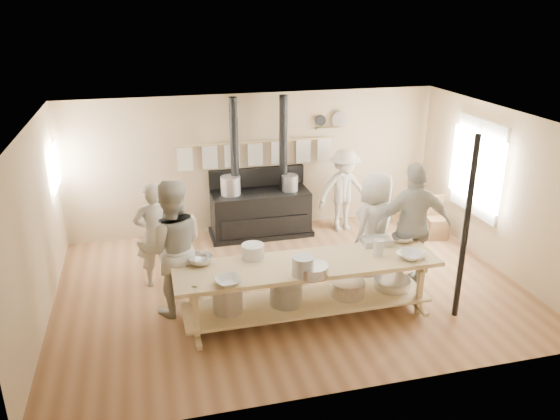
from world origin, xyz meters
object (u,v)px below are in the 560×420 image
Objects in this scene: cook_right at (414,226)px; roasting_pan at (377,241)px; cook_far_left at (154,234)px; cook_by_window at (344,190)px; chair at (436,226)px; stove at (260,208)px; cook_center at (375,227)px; cook_left at (172,248)px; prep_table at (307,284)px.

roasting_pan is (-0.67, -0.18, -0.09)m from cook_right.
cook_far_left is at bearing 159.04° from roasting_pan.
cook_by_window is at bearing 80.05° from roasting_pan.
cook_by_window is 2.05× the size of chair.
cook_center is at bearing -57.74° from stove.
cook_far_left is at bearing -39.85° from cook_center.
stove reaches higher than cook_right.
cook_left is at bearing -125.98° from stove.
prep_table is 1.95m from cook_right.
cook_right is 4.72× the size of roasting_pan.
cook_far_left is at bearing -142.69° from stove.
roasting_pan is at bearing -104.93° from cook_by_window.
cook_far_left is 3.92m from cook_right.
stove is at bearing -126.08° from cook_left.
cook_left reaches higher than cook_center.
cook_far_left reaches higher than chair.
cook_center reaches higher than cook_by_window.
cook_right is 2.36m from cook_by_window.
cook_left is 3.56m from cook_right.
cook_left is at bearing -155.30° from chair.
cook_left is 2.91m from roasting_pan.
cook_by_window is (0.23, 1.99, -0.09)m from cook_center.
cook_center is 4.24× the size of roasting_pan.
prep_table is 1.83× the size of cook_left.
cook_right is (3.56, -0.11, 0.00)m from cook_left.
cook_center is 0.90× the size of cook_right.
prep_table is 3.78m from chair.
cook_by_window is (1.60, 2.85, 0.28)m from prep_table.
cook_by_window is at bearing -6.00° from stove.
prep_table is 2.25× the size of cook_by_window.
cook_center is (1.36, 0.86, 0.36)m from prep_table.
cook_far_left is (-1.96, 1.52, 0.31)m from prep_table.
cook_left reaches higher than cook_by_window.
cook_far_left is 0.94m from cook_left.
cook_far_left is 3.33m from roasting_pan.
cook_right reaches higher than cook_center.
prep_table is at bearing 160.33° from cook_left.
cook_by_window is (1.59, -0.17, 0.28)m from stove.
cook_center is 2.00m from cook_by_window.
cook_left is 5.16m from chair.
cook_far_left is at bearing -165.72° from chair.
roasting_pan is (-2.00, -1.74, 0.67)m from chair.
chair is at bearing -16.75° from stove.
roasting_pan is (3.11, -1.19, 0.07)m from cook_far_left.
stove reaches higher than cook_left.
roasting_pan is (-0.44, -2.52, 0.10)m from cook_by_window.
stove reaches higher than cook_by_window.
cook_far_left is 3.98× the size of roasting_pan.
prep_table is at bearing 23.50° from cook_right.
cook_far_left is 3.80m from cook_by_window.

